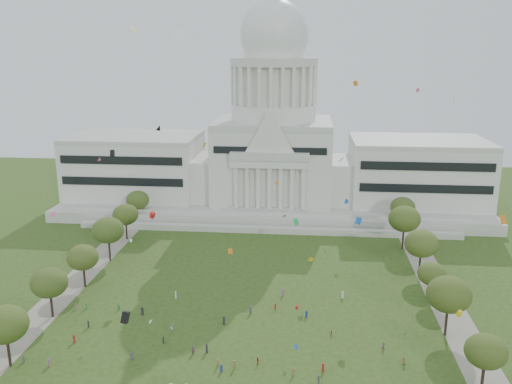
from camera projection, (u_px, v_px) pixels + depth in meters
name	position (u px, v px, depth m)	size (l,w,h in m)	color
ground	(234.00, 369.00, 105.52)	(400.00, 400.00, 0.00)	#314817
capitol	(273.00, 151.00, 209.17)	(160.00, 64.50, 91.30)	#B9B6AC
path_left	(64.00, 292.00, 138.88)	(8.00, 160.00, 0.04)	gray
path_right	(449.00, 309.00, 129.90)	(8.00, 160.00, 0.04)	gray
row_tree_l_1	(5.00, 325.00, 104.51)	(8.86, 8.86, 12.59)	black
row_tree_r_1	(486.00, 352.00, 97.57)	(7.58, 7.58, 10.78)	black
row_tree_l_2	(49.00, 283.00, 124.22)	(8.42, 8.42, 11.97)	black
row_tree_r_2	(449.00, 295.00, 115.71)	(9.55, 9.55, 13.58)	black
row_tree_l_3	(83.00, 258.00, 140.20)	(8.12, 8.12, 11.55)	black
row_tree_r_3	(432.00, 274.00, 132.76)	(7.01, 7.01, 9.98)	black
row_tree_l_4	(108.00, 230.00, 157.70)	(9.29, 9.29, 13.21)	black
row_tree_r_4	(421.00, 244.00, 147.13)	(9.19, 9.19, 13.06)	black
row_tree_l_5	(125.00, 215.00, 175.95)	(8.33, 8.33, 11.85)	black
row_tree_r_5	(404.00, 219.00, 166.48)	(9.82, 9.82, 13.96)	black
row_tree_l_6	(138.00, 200.00, 193.59)	(8.19, 8.19, 11.64)	black
row_tree_r_6	(403.00, 207.00, 183.88)	(8.42, 8.42, 11.97)	black
person_0	(404.00, 361.00, 106.99)	(0.79, 0.51, 1.61)	olive
person_2	(384.00, 346.00, 112.30)	(0.81, 0.50, 1.66)	#994C8C
person_3	(318.00, 379.00, 100.65)	(1.24, 0.64, 1.92)	#4C4C51
person_4	(258.00, 361.00, 107.06)	(0.93, 0.51, 1.58)	#B21E1E
person_5	(193.00, 350.00, 110.61)	(1.65, 0.65, 1.78)	#994C8C
person_8	(172.00, 328.00, 119.51)	(0.87, 0.54, 1.78)	silver
person_9	(293.00, 371.00, 103.42)	(1.04, 0.54, 1.62)	olive
person_10	(331.00, 333.00, 117.61)	(0.78, 0.43, 1.34)	#B21E1E
distant_crowd	(194.00, 326.00, 120.44)	(65.45, 36.68, 1.94)	#4C4C51
kite_swarm	(247.00, 217.00, 108.83)	(93.09, 103.69, 62.12)	#E54C8C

